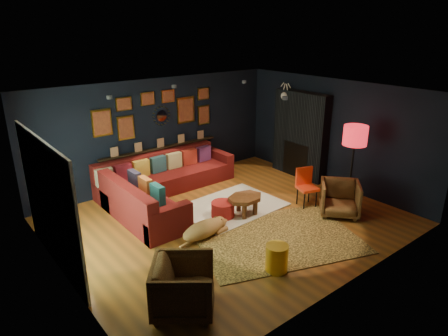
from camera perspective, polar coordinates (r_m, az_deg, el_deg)
floor at (r=8.23m, az=0.77°, el=-7.55°), size 6.50×6.50×0.00m
room_walls at (r=7.63m, az=0.82°, el=3.13°), size 6.50×6.50×6.50m
sectional at (r=9.15m, az=-9.44°, el=-2.67°), size 3.41×2.69×0.86m
ledge at (r=9.95m, az=-9.05°, el=2.88°), size 3.20×0.12×0.04m
gallery_wall at (r=9.75m, az=-9.50°, el=7.90°), size 3.15×0.04×1.02m
sunburst_mirror at (r=9.83m, az=-8.90°, el=7.39°), size 0.47×0.16×0.47m
fireplace at (r=10.50m, az=10.82°, el=4.25°), size 0.31×1.60×2.20m
deer_head at (r=10.63m, az=9.29°, el=10.24°), size 0.50×0.28×0.45m
sliding_door at (r=6.94m, az=-23.67°, el=-4.73°), size 0.06×2.80×2.20m
ceiling_spots at (r=8.03m, az=-2.83°, el=11.05°), size 3.30×2.50×0.06m
shag_rug at (r=8.81m, az=1.03°, el=-5.51°), size 2.24×1.68×0.03m
leopard_rug at (r=7.66m, az=7.59°, el=-9.90°), size 3.47×2.97×0.02m
coffee_table at (r=8.32m, az=3.07°, el=-4.57°), size 0.82×0.62×0.40m
pouf at (r=8.28m, az=-0.17°, el=-5.93°), size 0.48×0.48×0.31m
armchair_left at (r=5.74m, az=-5.83°, el=-16.18°), size 1.12×1.13×0.85m
armchair_right at (r=8.68m, az=16.24°, el=-3.98°), size 1.05×1.05×0.79m
gold_stool at (r=6.67m, az=7.55°, el=-12.63°), size 0.37×0.37×0.46m
orange_chair at (r=8.92m, az=11.62°, el=-2.20°), size 0.50×0.50×0.85m
floor_lamp at (r=8.77m, az=18.21°, el=4.00°), size 0.50×0.50×1.82m
dog at (r=7.55m, az=-2.96°, el=-8.37°), size 1.36×0.78×0.41m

